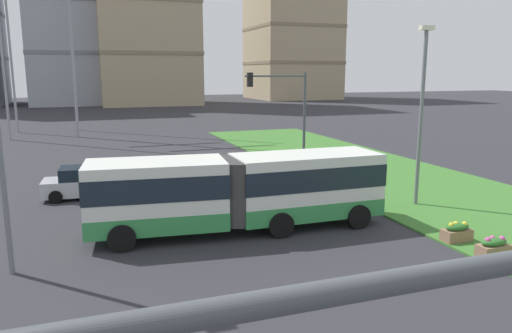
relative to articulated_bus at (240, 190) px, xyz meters
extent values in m
cube|color=silver|center=(2.84, -0.16, 0.07)|extent=(6.02, 2.56, 2.55)
cube|color=#338C47|center=(2.84, -0.16, -0.85)|extent=(6.04, 2.58, 0.70)
cube|color=#19232D|center=(2.84, -0.16, 0.50)|extent=(6.06, 2.60, 0.90)
cube|color=silver|center=(-3.25, 0.21, 0.07)|extent=(5.44, 3.06, 2.55)
cube|color=#338C47|center=(-3.25, 0.21, -0.85)|extent=(5.47, 3.08, 0.70)
cube|color=#19232D|center=(-3.25, 0.21, 0.50)|extent=(5.49, 3.10, 0.90)
cylinder|color=#383838|center=(-0.16, -0.13, 0.07)|extent=(2.40, 2.40, 2.45)
cylinder|color=black|center=(4.65, 1.08, -1.15)|extent=(1.00, 0.29, 1.00)
cylinder|color=black|center=(4.62, -1.42, -1.15)|extent=(1.00, 0.29, 1.00)
cylinder|color=black|center=(1.25, 1.11, -1.15)|extent=(1.00, 0.29, 1.00)
cylinder|color=black|center=(1.22, -1.39, -1.15)|extent=(1.00, 0.29, 1.00)
cylinder|color=black|center=(-4.40, 1.60, -1.15)|extent=(1.02, 0.39, 1.00)
cylinder|color=black|center=(-4.67, -0.89, -1.15)|extent=(1.02, 0.39, 1.00)
sphere|color=#F9EFC6|center=(5.86, 0.72, -0.85)|extent=(0.24, 0.24, 0.24)
sphere|color=#F9EFC6|center=(5.85, -1.08, -0.85)|extent=(0.24, 0.24, 0.24)
cube|color=#B7BABF|center=(-5.64, 7.67, -1.07)|extent=(4.52, 2.12, 0.80)
cube|color=black|center=(-5.79, 7.68, -0.37)|extent=(2.49, 1.85, 0.60)
cylinder|color=black|center=(-4.08, 8.46, -1.33)|extent=(0.65, 0.27, 0.64)
cylinder|color=black|center=(-4.21, 6.67, -1.33)|extent=(0.65, 0.27, 0.64)
cylinder|color=black|center=(-7.07, 8.68, -1.33)|extent=(0.65, 0.27, 0.64)
cylinder|color=black|center=(-7.20, 6.88, -1.33)|extent=(0.65, 0.27, 0.64)
cube|color=#937051|center=(7.19, -5.87, -1.35)|extent=(1.10, 0.56, 0.44)
ellipsoid|color=#2D6B28|center=(7.19, -5.87, -1.03)|extent=(0.99, 0.50, 0.28)
sphere|color=#D14C99|center=(6.91, -5.87, -0.93)|extent=(0.20, 0.20, 0.20)
sphere|color=#D14C99|center=(7.19, -5.79, -0.93)|extent=(0.20, 0.20, 0.20)
sphere|color=#D14C99|center=(7.47, -5.93, -0.93)|extent=(0.20, 0.20, 0.20)
cube|color=#937051|center=(7.19, -4.13, -1.35)|extent=(1.10, 0.56, 0.44)
ellipsoid|color=#2D6B28|center=(7.19, -4.13, -1.03)|extent=(0.99, 0.50, 0.28)
sphere|color=yellow|center=(6.91, -4.13, -0.93)|extent=(0.20, 0.20, 0.20)
sphere|color=yellow|center=(7.19, -4.05, -0.93)|extent=(0.20, 0.20, 0.20)
sphere|color=yellow|center=(7.47, -4.19, -0.93)|extent=(0.20, 0.20, 0.20)
cylinder|color=#474C51|center=(-4.99, -16.51, 3.86)|extent=(4.29, 0.10, 0.10)
cylinder|color=#474C51|center=(6.79, 8.49, 1.48)|extent=(0.16, 0.16, 6.26)
cylinder|color=#474C51|center=(4.92, 8.49, 4.41)|extent=(3.74, 0.10, 0.10)
cube|color=black|center=(3.35, 8.49, 4.21)|extent=(0.28, 0.28, 0.80)
sphere|color=red|center=(3.35, 8.49, 4.46)|extent=(0.16, 0.16, 0.16)
sphere|color=yellow|center=(3.35, 8.49, 4.20)|extent=(0.16, 0.16, 0.16)
sphere|color=green|center=(3.35, 8.49, 3.94)|extent=(0.16, 0.16, 0.16)
cylinder|color=slate|center=(9.09, 0.73, 2.42)|extent=(0.18, 0.18, 8.14)
cube|color=white|center=(9.09, 0.73, 6.58)|extent=(0.70, 0.28, 0.20)
cube|color=#9EA3AD|center=(-6.87, 87.52, 17.18)|extent=(15.76, 19.44, 37.66)
cube|color=gray|center=(-6.87, 87.52, 8.11)|extent=(15.96, 19.64, 0.70)
cube|color=gray|center=(-6.87, 87.52, 17.53)|extent=(15.96, 19.64, 0.70)
cube|color=#85765B|center=(6.98, 81.21, 8.03)|extent=(18.59, 17.68, 0.70)
cube|color=#85765B|center=(6.98, 81.21, 17.37)|extent=(18.59, 17.68, 0.70)
cube|color=tan|center=(42.19, 91.07, 18.48)|extent=(18.35, 19.07, 40.26)
cube|color=#85765B|center=(42.19, 91.07, 6.75)|extent=(18.55, 19.27, 0.70)
cube|color=#85765B|center=(42.19, 91.07, 14.80)|extent=(18.55, 19.27, 0.70)
camera|label=1|loc=(-5.70, -17.95, 4.64)|focal=34.12mm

